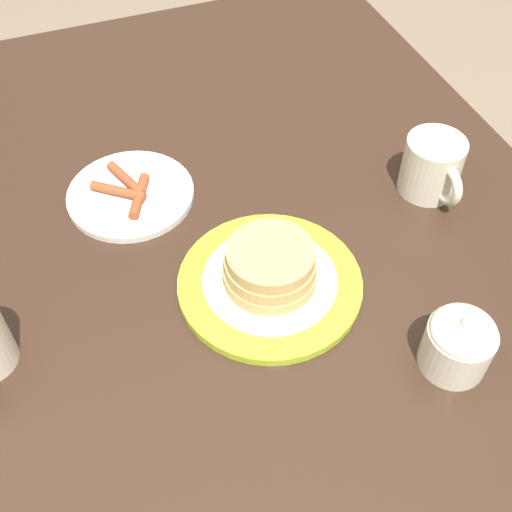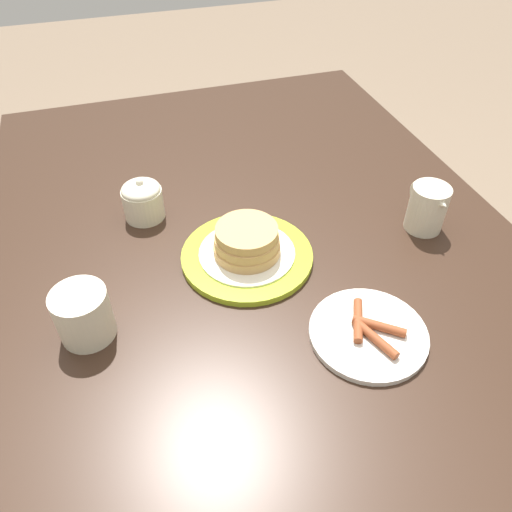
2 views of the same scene
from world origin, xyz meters
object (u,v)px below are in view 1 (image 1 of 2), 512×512
side_plate_bacon (130,194)px  sugar_bowl (459,343)px  pancake_plate (270,275)px  coffee_mug (433,167)px

side_plate_bacon → sugar_bowl: size_ratio=2.10×
pancake_plate → side_plate_bacon: pancake_plate is taller
side_plate_bacon → sugar_bowl: (0.40, 0.28, 0.03)m
pancake_plate → coffee_mug: size_ratio=2.05×
pancake_plate → sugar_bowl: size_ratio=2.71×
pancake_plate → side_plate_bacon: 0.26m
pancake_plate → sugar_bowl: 0.24m
side_plate_bacon → sugar_bowl: sugar_bowl is taller
sugar_bowl → pancake_plate: bearing=-138.9°
coffee_mug → sugar_bowl: (0.26, -0.12, -0.00)m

